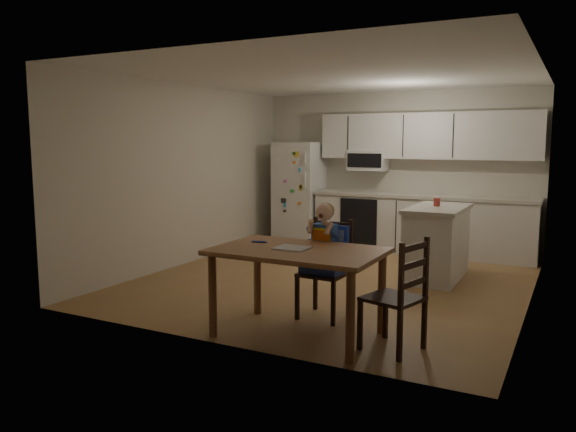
% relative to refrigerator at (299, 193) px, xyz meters
% --- Properties ---
extents(room, '(4.52, 5.01, 2.51)m').
position_rel_refrigerator_xyz_m(room, '(1.55, -1.67, 0.40)').
color(room, '#94643C').
rests_on(room, ground).
extents(refrigerator, '(0.72, 0.70, 1.70)m').
position_rel_refrigerator_xyz_m(refrigerator, '(0.00, 0.00, 0.00)').
color(refrigerator, silver).
rests_on(refrigerator, ground).
extents(kitchen_run, '(3.37, 0.62, 2.15)m').
position_rel_refrigerator_xyz_m(kitchen_run, '(2.05, 0.09, 0.03)').
color(kitchen_run, silver).
rests_on(kitchen_run, ground).
extents(kitchen_island, '(0.65, 1.24, 0.91)m').
position_rel_refrigerator_xyz_m(kitchen_island, '(2.65, -1.46, -0.39)').
color(kitchen_island, silver).
rests_on(kitchen_island, ground).
extents(red_cup, '(0.08, 0.08, 0.10)m').
position_rel_refrigerator_xyz_m(red_cup, '(2.62, -1.41, 0.11)').
color(red_cup, '#BD382B').
rests_on(red_cup, kitchen_island).
extents(dining_table, '(1.46, 0.94, 0.78)m').
position_rel_refrigerator_xyz_m(dining_table, '(2.04, -4.14, -0.17)').
color(dining_table, brown).
rests_on(dining_table, ground).
extents(napkin, '(0.28, 0.25, 0.01)m').
position_rel_refrigerator_xyz_m(napkin, '(1.99, -4.15, -0.06)').
color(napkin, '#B9BABF').
rests_on(napkin, dining_table).
extents(toddler_spoon, '(0.12, 0.06, 0.02)m').
position_rel_refrigerator_xyz_m(toddler_spoon, '(1.57, -4.03, -0.06)').
color(toddler_spoon, '#2440B7').
rests_on(toddler_spoon, dining_table).
extents(chair_booster, '(0.44, 0.44, 1.13)m').
position_rel_refrigerator_xyz_m(chair_booster, '(2.04, -3.52, -0.17)').
color(chair_booster, black).
rests_on(chair_booster, ground).
extents(chair_side, '(0.52, 0.52, 0.95)m').
position_rel_refrigerator_xyz_m(chair_side, '(2.98, -4.11, -0.31)').
color(chair_side, black).
rests_on(chair_side, ground).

